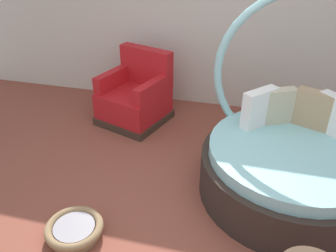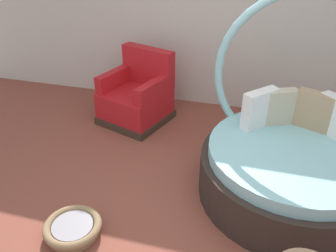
{
  "view_description": "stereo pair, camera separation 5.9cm",
  "coord_description": "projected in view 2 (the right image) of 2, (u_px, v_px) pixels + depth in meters",
  "views": [
    {
      "loc": [
        0.42,
        -2.22,
        2.44
      ],
      "look_at": [
        -0.36,
        0.84,
        0.55
      ],
      "focal_mm": 37.88,
      "sensor_mm": 36.0,
      "label": 1
    },
    {
      "loc": [
        0.48,
        -2.2,
        2.44
      ],
      "look_at": [
        -0.36,
        0.84,
        0.55
      ],
      "focal_mm": 37.88,
      "sensor_mm": 36.0,
      "label": 2
    }
  ],
  "objects": [
    {
      "name": "pet_basket",
      "position": [
        73.0,
        228.0,
        3.11
      ],
      "size": [
        0.51,
        0.51,
        0.13
      ],
      "color": "#8E704C",
      "rests_on": "ground_plane"
    },
    {
      "name": "ground_plane",
      "position": [
        182.0,
        231.0,
        3.18
      ],
      "size": [
        8.0,
        8.0,
        0.02
      ],
      "primitive_type": "cube",
      "color": "brown"
    },
    {
      "name": "red_armchair",
      "position": [
        138.0,
        97.0,
        4.76
      ],
      "size": [
        1.01,
        1.01,
        0.94
      ],
      "color": "#38281E",
      "rests_on": "ground_plane"
    },
    {
      "name": "back_wall",
      "position": [
        230.0,
        12.0,
        4.64
      ],
      "size": [
        8.0,
        0.12,
        2.67
      ],
      "primitive_type": "cube",
      "color": "beige",
      "rests_on": "ground_plane"
    },
    {
      "name": "round_daybed",
      "position": [
        292.0,
        158.0,
        3.46
      ],
      "size": [
        1.76,
        1.76,
        1.94
      ],
      "color": "#2D231E",
      "rests_on": "ground_plane"
    }
  ]
}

